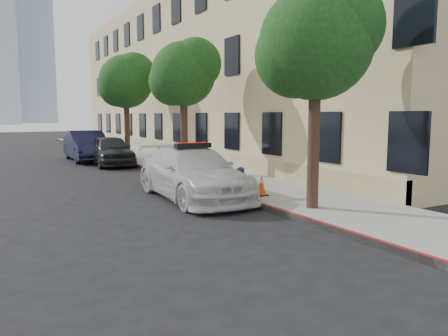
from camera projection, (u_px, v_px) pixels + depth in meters
ground at (177, 210)px, 11.52m from camera, size 120.00×120.00×0.00m
sidewalk at (165, 163)px, 21.92m from camera, size 3.20×50.00×0.15m
curb_strip at (135, 165)px, 21.17m from camera, size 0.12×50.00×0.15m
building at (216, 76)px, 28.36m from camera, size 8.00×36.00×10.00m
tower_right at (26, 49)px, 130.26m from camera, size 14.00×14.00×44.00m
tree_near at (317, 42)px, 10.67m from camera, size 2.92×2.82×5.62m
tree_mid at (184, 73)px, 17.62m from camera, size 2.77×2.64×5.43m
tree_far at (126, 81)px, 24.53m from camera, size 3.10×3.00×5.81m
police_car at (193, 173)px, 13.09m from camera, size 2.33×5.36×1.69m
parked_car_mid at (111, 150)px, 21.66m from camera, size 2.02×4.47×1.49m
parked_car_far at (87, 146)px, 23.77m from camera, size 1.79×5.01×1.64m
fire_hydrant at (241, 180)px, 13.12m from camera, size 0.34×0.31×0.80m
traffic_cone at (262, 185)px, 12.76m from camera, size 0.39×0.39×0.63m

